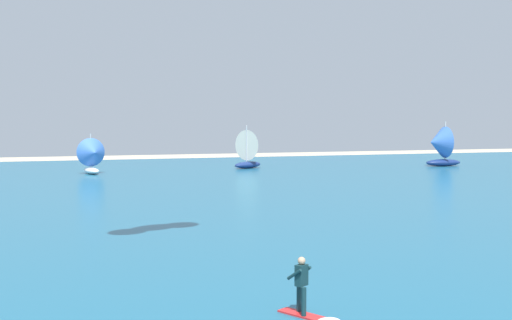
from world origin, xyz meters
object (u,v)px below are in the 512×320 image
(kitesurfer, at_px, (307,296))
(sailboat_trailing, at_px, (439,146))
(sailboat_mid_right, at_px, (93,156))
(sailboat_far_right, at_px, (251,148))

(kitesurfer, xyz_separation_m, sailboat_trailing, (40.08, 49.09, 1.97))
(kitesurfer, bearing_deg, sailboat_mid_right, 92.14)
(kitesurfer, relative_size, sailboat_trailing, 0.35)
(sailboat_mid_right, bearing_deg, sailboat_trailing, -2.78)
(kitesurfer, distance_m, sailboat_far_right, 56.75)
(sailboat_far_right, xyz_separation_m, sailboat_trailing, (23.20, -5.06, 0.20))
(kitesurfer, bearing_deg, sailboat_far_right, 72.68)
(sailboat_mid_right, distance_m, sailboat_trailing, 42.05)
(kitesurfer, relative_size, sailboat_far_right, 0.38)
(sailboat_far_right, bearing_deg, sailboat_mid_right, -170.87)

